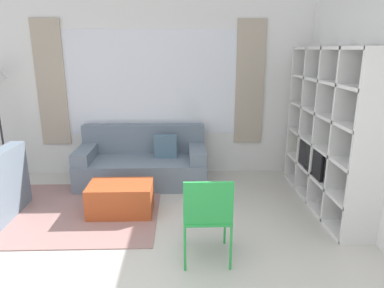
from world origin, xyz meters
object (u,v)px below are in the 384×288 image
folding_chair (207,212)px  ottoman (121,199)px  shelving_unit (330,131)px  couch_main (143,163)px

folding_chair → ottoman: bearing=-46.3°
shelving_unit → folding_chair: size_ratio=2.33×
folding_chair → shelving_unit: bearing=-142.5°
ottoman → folding_chair: size_ratio=0.89×
shelving_unit → couch_main: 2.66m
ottoman → couch_main: bearing=81.2°
ottoman → folding_chair: bearing=-46.3°
ottoman → folding_chair: folding_chair is taller
shelving_unit → folding_chair: 2.09m
shelving_unit → ottoman: 2.72m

